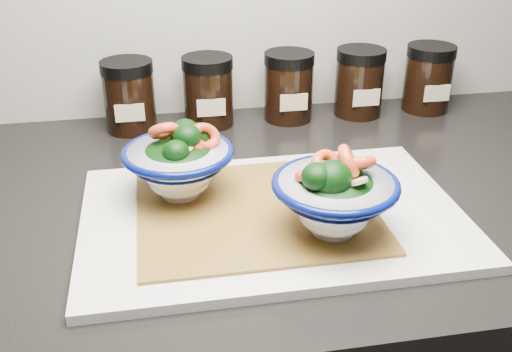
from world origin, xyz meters
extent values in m
cube|color=black|center=(0.00, 1.45, 0.88)|extent=(3.50, 0.60, 0.04)
cube|color=silver|center=(-0.03, 1.37, 0.91)|extent=(0.45, 0.30, 0.01)
cube|color=#AB7F33|center=(-0.05, 1.38, 0.91)|extent=(0.28, 0.24, 0.00)
cylinder|color=white|center=(-0.13, 1.43, 0.92)|extent=(0.05, 0.05, 0.01)
ellipsoid|color=white|center=(-0.13, 1.43, 0.94)|extent=(0.08, 0.08, 0.03)
torus|color=#050F51|center=(-0.13, 1.43, 0.97)|extent=(0.14, 0.14, 0.01)
torus|color=#050F51|center=(-0.13, 1.43, 0.96)|extent=(0.11, 0.11, 0.00)
ellipsoid|color=black|center=(-0.13, 1.43, 0.96)|extent=(0.10, 0.10, 0.05)
ellipsoid|color=black|center=(-0.11, 1.45, 0.98)|extent=(0.04, 0.04, 0.04)
cylinder|color=#477233|center=(-0.11, 1.45, 0.97)|extent=(0.02, 0.01, 0.02)
ellipsoid|color=black|center=(-0.12, 1.43, 0.99)|extent=(0.03, 0.03, 0.03)
cylinder|color=#477233|center=(-0.12, 1.43, 0.98)|extent=(0.01, 0.01, 0.02)
ellipsoid|color=black|center=(-0.13, 1.44, 0.98)|extent=(0.03, 0.03, 0.03)
cylinder|color=#477233|center=(-0.13, 1.44, 0.96)|extent=(0.01, 0.01, 0.02)
ellipsoid|color=black|center=(-0.14, 1.41, 0.98)|extent=(0.03, 0.03, 0.03)
cylinder|color=#477233|center=(-0.14, 1.41, 0.97)|extent=(0.01, 0.01, 0.02)
ellipsoid|color=black|center=(-0.12, 1.45, 0.99)|extent=(0.04, 0.04, 0.03)
cylinder|color=#477233|center=(-0.12, 1.45, 0.98)|extent=(0.01, 0.01, 0.02)
torus|color=#E8442B|center=(-0.11, 1.44, 0.98)|extent=(0.05, 0.05, 0.04)
torus|color=#E8442B|center=(-0.15, 1.44, 1.00)|extent=(0.06, 0.05, 0.05)
torus|color=#E8442B|center=(-0.10, 1.43, 0.99)|extent=(0.05, 0.04, 0.05)
torus|color=#E8442B|center=(-0.12, 1.43, 0.98)|extent=(0.05, 0.05, 0.04)
cylinder|color=#CCBC8E|center=(-0.14, 1.43, 0.98)|extent=(0.02, 0.02, 0.01)
cylinder|color=#CCBC8E|center=(-0.13, 1.41, 0.99)|extent=(0.02, 0.02, 0.01)
cylinder|color=white|center=(0.03, 1.31, 0.92)|extent=(0.05, 0.05, 0.01)
ellipsoid|color=white|center=(0.03, 1.31, 0.94)|extent=(0.08, 0.08, 0.03)
torus|color=#050F51|center=(0.03, 1.31, 0.97)|extent=(0.14, 0.14, 0.01)
torus|color=#050F51|center=(0.03, 1.31, 0.96)|extent=(0.12, 0.12, 0.00)
ellipsoid|color=black|center=(0.03, 1.31, 0.96)|extent=(0.10, 0.10, 0.05)
ellipsoid|color=black|center=(0.02, 1.30, 0.99)|extent=(0.04, 0.04, 0.04)
cylinder|color=#477233|center=(0.02, 1.30, 0.97)|extent=(0.01, 0.01, 0.03)
ellipsoid|color=black|center=(0.00, 1.30, 0.99)|extent=(0.03, 0.03, 0.03)
cylinder|color=#477233|center=(0.00, 1.30, 0.98)|extent=(0.01, 0.01, 0.02)
ellipsoid|color=black|center=(0.04, 1.32, 0.98)|extent=(0.04, 0.04, 0.04)
cylinder|color=#477233|center=(0.04, 1.32, 0.97)|extent=(0.01, 0.01, 0.02)
ellipsoid|color=black|center=(0.04, 1.32, 0.98)|extent=(0.04, 0.04, 0.03)
cylinder|color=#477233|center=(0.04, 1.32, 0.96)|extent=(0.01, 0.02, 0.02)
torus|color=#E8442B|center=(0.04, 1.32, 1.00)|extent=(0.03, 0.06, 0.06)
torus|color=#E8442B|center=(0.05, 1.32, 0.99)|extent=(0.06, 0.06, 0.04)
torus|color=#E8442B|center=(0.00, 1.32, 0.98)|extent=(0.05, 0.05, 0.04)
torus|color=#E8442B|center=(0.02, 1.33, 0.99)|extent=(0.06, 0.06, 0.04)
cylinder|color=#CCBC8E|center=(0.04, 1.29, 0.99)|extent=(0.02, 0.02, 0.02)
cylinder|color=black|center=(-0.20, 1.69, 0.95)|extent=(0.08, 0.08, 0.09)
cylinder|color=black|center=(-0.20, 1.69, 1.00)|extent=(0.08, 0.08, 0.02)
cube|color=#C6B793|center=(-0.20, 1.65, 0.94)|extent=(0.04, 0.00, 0.03)
cylinder|color=black|center=(-0.07, 1.69, 0.95)|extent=(0.08, 0.08, 0.09)
cylinder|color=black|center=(-0.07, 1.69, 1.00)|extent=(0.08, 0.08, 0.02)
cube|color=#C6B793|center=(-0.07, 1.65, 0.94)|extent=(0.05, 0.00, 0.03)
cylinder|color=black|center=(0.06, 1.69, 0.95)|extent=(0.08, 0.08, 0.09)
cylinder|color=black|center=(0.06, 1.69, 1.00)|extent=(0.08, 0.08, 0.02)
cube|color=#C6B793|center=(0.06, 1.65, 0.94)|extent=(0.04, 0.00, 0.03)
cylinder|color=black|center=(0.18, 1.69, 0.95)|extent=(0.08, 0.08, 0.09)
cylinder|color=black|center=(0.18, 1.69, 1.00)|extent=(0.08, 0.08, 0.02)
cube|color=#C6B793|center=(0.18, 1.65, 0.94)|extent=(0.04, 0.00, 0.03)
cylinder|color=black|center=(0.31, 1.69, 0.95)|extent=(0.08, 0.08, 0.09)
cylinder|color=black|center=(0.31, 1.69, 1.00)|extent=(0.08, 0.08, 0.02)
cube|color=#C6B793|center=(0.31, 1.65, 0.94)|extent=(0.05, 0.00, 0.03)
camera|label=1|loc=(-0.16, 0.77, 1.28)|focal=42.00mm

